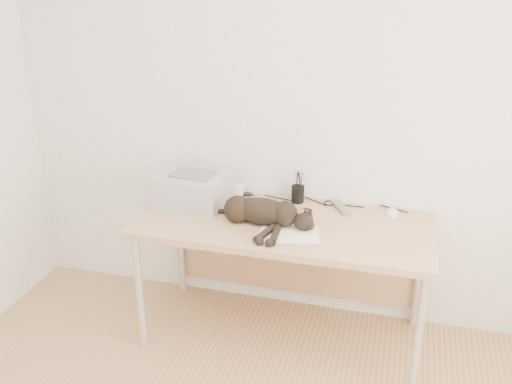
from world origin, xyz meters
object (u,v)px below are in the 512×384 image
(desk, at_px, (287,237))
(pen_cup, at_px, (298,194))
(mug, at_px, (238,189))
(mouse, at_px, (393,211))
(cat, at_px, (259,212))
(printer, at_px, (193,189))

(desk, height_order, pen_cup, pen_cup)
(desk, bearing_deg, mug, 151.03)
(desk, xyz_separation_m, mouse, (0.56, 0.18, 0.15))
(desk, height_order, mouse, mouse)
(cat, bearing_deg, printer, 162.77)
(desk, bearing_deg, mouse, 17.61)
(cat, xyz_separation_m, mug, (-0.22, 0.33, -0.02))
(printer, relative_size, pen_cup, 2.19)
(desk, relative_size, mouse, 13.24)
(cat, height_order, mug, cat)
(cat, distance_m, mug, 0.40)
(printer, distance_m, mug, 0.28)
(cat, height_order, pen_cup, pen_cup)
(mug, height_order, mouse, mug)
(cat, distance_m, mouse, 0.76)
(desk, xyz_separation_m, printer, (-0.57, 0.03, 0.22))
(printer, bearing_deg, pen_cup, 16.32)
(printer, distance_m, cat, 0.47)
(printer, bearing_deg, mug, 36.22)
(printer, relative_size, mouse, 3.43)
(printer, height_order, mug, printer)
(desk, distance_m, printer, 0.61)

